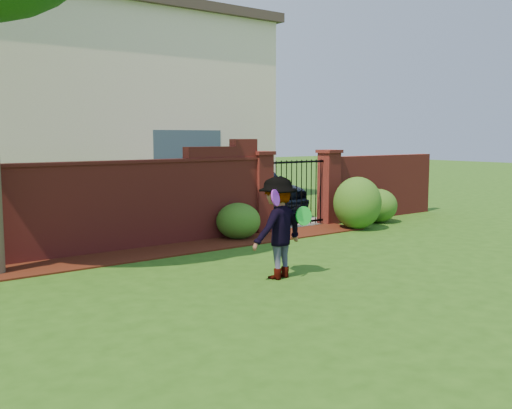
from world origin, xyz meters
TOP-DOWN VIEW (x-y plane):
  - ground at (0.00, 0.00)m, footprint 80.00×80.00m
  - mulch_bed at (-0.95, 3.34)m, footprint 11.10×1.08m
  - brick_wall at (-2.01, 4.00)m, footprint 8.70×0.31m
  - brick_wall_return at (6.60, 4.00)m, footprint 4.00×0.25m
  - pillar_left at (2.40, 4.00)m, footprint 0.50×0.50m
  - pillar_right at (4.60, 4.00)m, footprint 0.50×0.50m
  - iron_gate at (3.50, 4.00)m, footprint 1.78×0.03m
  - driveway at (3.50, 8.00)m, footprint 3.20×8.00m
  - house at (1.00, 12.00)m, footprint 12.40×6.40m
  - car at (4.31, 6.85)m, footprint 2.52×4.79m
  - shrub_left at (1.46, 3.60)m, footprint 0.96×0.96m
  - shrub_middle at (4.50, 2.93)m, footprint 1.15×1.15m
  - shrub_right at (5.76, 3.36)m, footprint 0.98×0.98m
  - man at (-0.11, 0.36)m, footprint 1.12×0.76m
  - frisbee_purple at (-0.40, 0.11)m, footprint 0.26×0.18m
  - frisbee_green at (0.25, 0.20)m, footprint 0.31×0.09m

SIDE VIEW (x-z plane):
  - ground at x=0.00m, z-range -0.01..0.00m
  - driveway at x=3.50m, z-range 0.00..0.01m
  - mulch_bed at x=-0.95m, z-range 0.00..0.03m
  - shrub_left at x=1.46m, z-range 0.00..0.79m
  - shrub_right at x=5.76m, z-range 0.00..0.87m
  - shrub_middle at x=4.50m, z-range 0.00..1.26m
  - car at x=4.31m, z-range 0.00..1.55m
  - man at x=-0.11m, z-range 0.00..1.60m
  - brick_wall_return at x=6.60m, z-range 0.00..1.70m
  - iron_gate at x=3.50m, z-range 0.05..1.65m
  - brick_wall at x=-2.01m, z-range -0.15..2.01m
  - pillar_left at x=2.40m, z-range 0.02..1.90m
  - pillar_right at x=4.60m, z-range 0.02..1.90m
  - frisbee_green at x=0.25m, z-range 0.83..1.13m
  - frisbee_purple at x=-0.40m, z-range 1.20..1.44m
  - house at x=1.00m, z-range 0.01..6.31m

